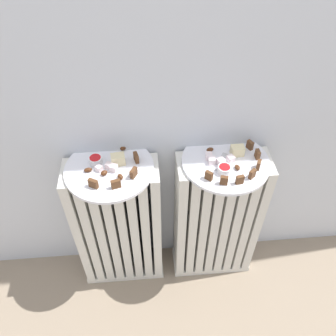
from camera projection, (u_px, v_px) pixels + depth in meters
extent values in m
plane|color=gray|center=(174.00, 322.00, 1.51)|extent=(6.00, 6.00, 0.00)
cube|color=silver|center=(126.00, 265.00, 1.68)|extent=(0.35, 0.15, 0.03)
cube|color=silver|center=(81.00, 227.00, 1.43)|extent=(0.03, 0.15, 0.64)
cube|color=silver|center=(92.00, 226.00, 1.44)|extent=(0.03, 0.15, 0.64)
cube|color=silver|center=(103.00, 225.00, 1.44)|extent=(0.03, 0.15, 0.64)
cube|color=silver|center=(113.00, 224.00, 1.44)|extent=(0.03, 0.15, 0.64)
cube|color=silver|center=(124.00, 224.00, 1.44)|extent=(0.03, 0.15, 0.64)
cube|color=silver|center=(135.00, 223.00, 1.45)|extent=(0.03, 0.15, 0.64)
cube|color=silver|center=(145.00, 222.00, 1.45)|extent=(0.03, 0.15, 0.64)
cube|color=silver|center=(156.00, 221.00, 1.45)|extent=(0.03, 0.15, 0.64)
cube|color=silver|center=(210.00, 258.00, 1.70)|extent=(0.35, 0.15, 0.03)
cube|color=silver|center=(180.00, 220.00, 1.46)|extent=(0.03, 0.15, 0.64)
cube|color=silver|center=(190.00, 219.00, 1.46)|extent=(0.03, 0.15, 0.64)
cube|color=silver|center=(201.00, 218.00, 1.46)|extent=(0.03, 0.15, 0.64)
cube|color=silver|center=(211.00, 217.00, 1.47)|extent=(0.03, 0.15, 0.64)
cube|color=silver|center=(222.00, 217.00, 1.47)|extent=(0.03, 0.15, 0.64)
cube|color=silver|center=(232.00, 216.00, 1.47)|extent=(0.03, 0.15, 0.64)
cube|color=silver|center=(242.00, 215.00, 1.47)|extent=(0.03, 0.15, 0.64)
cube|color=silver|center=(253.00, 215.00, 1.48)|extent=(0.03, 0.15, 0.64)
cylinder|color=white|center=(109.00, 169.00, 1.21)|extent=(0.31, 0.31, 0.01)
cylinder|color=white|center=(226.00, 162.00, 1.24)|extent=(0.31, 0.31, 0.01)
cube|color=#56351E|center=(93.00, 184.00, 1.13)|extent=(0.03, 0.03, 0.03)
cube|color=#56351E|center=(116.00, 184.00, 1.13)|extent=(0.03, 0.02, 0.03)
cube|color=#56351E|center=(134.00, 173.00, 1.17)|extent=(0.03, 0.03, 0.03)
cube|color=#56351E|center=(136.00, 158.00, 1.22)|extent=(0.02, 0.03, 0.03)
cube|color=beige|center=(118.00, 159.00, 1.21)|extent=(0.05, 0.04, 0.04)
cube|color=white|center=(109.00, 166.00, 1.20)|extent=(0.03, 0.03, 0.02)
cube|color=white|center=(99.00, 168.00, 1.19)|extent=(0.03, 0.03, 0.02)
cube|color=white|center=(114.00, 168.00, 1.19)|extent=(0.03, 0.03, 0.02)
ellipsoid|color=#4C2814|center=(104.00, 173.00, 1.18)|extent=(0.03, 0.03, 0.02)
ellipsoid|color=#4C2814|center=(120.00, 177.00, 1.17)|extent=(0.03, 0.03, 0.02)
ellipsoid|color=#4C2814|center=(123.00, 148.00, 1.26)|extent=(0.03, 0.03, 0.02)
ellipsoid|color=#4C2814|center=(88.00, 170.00, 1.19)|extent=(0.03, 0.02, 0.02)
cylinder|color=white|center=(96.00, 160.00, 1.21)|extent=(0.05, 0.05, 0.03)
cylinder|color=red|center=(95.00, 159.00, 1.21)|extent=(0.04, 0.04, 0.01)
cube|color=#56351E|center=(209.00, 176.00, 1.16)|extent=(0.03, 0.03, 0.03)
cube|color=#56351E|center=(224.00, 180.00, 1.14)|extent=(0.03, 0.02, 0.03)
cube|color=#56351E|center=(240.00, 180.00, 1.14)|extent=(0.03, 0.02, 0.03)
cube|color=#56351E|center=(252.00, 174.00, 1.16)|extent=(0.03, 0.03, 0.03)
cube|color=#56351E|center=(259.00, 165.00, 1.19)|extent=(0.02, 0.03, 0.03)
cube|color=#56351E|center=(257.00, 154.00, 1.23)|extent=(0.01, 0.03, 0.03)
cube|color=#56351E|center=(250.00, 145.00, 1.26)|extent=(0.02, 0.03, 0.03)
cube|color=beige|center=(237.00, 151.00, 1.24)|extent=(0.05, 0.03, 0.04)
cube|color=white|center=(209.00, 156.00, 1.23)|extent=(0.03, 0.03, 0.02)
cube|color=white|center=(230.00, 159.00, 1.22)|extent=(0.03, 0.03, 0.02)
cube|color=white|center=(212.00, 161.00, 1.21)|extent=(0.02, 0.02, 0.02)
cube|color=white|center=(221.00, 162.00, 1.21)|extent=(0.03, 0.03, 0.02)
ellipsoid|color=#4C2814|center=(237.00, 167.00, 1.20)|extent=(0.02, 0.03, 0.01)
ellipsoid|color=#4C2814|center=(210.00, 150.00, 1.26)|extent=(0.03, 0.02, 0.02)
cylinder|color=white|center=(224.00, 170.00, 1.18)|extent=(0.05, 0.05, 0.03)
cylinder|color=red|center=(224.00, 168.00, 1.18)|extent=(0.04, 0.04, 0.01)
cube|color=#B7B7BC|center=(219.00, 165.00, 1.21)|extent=(0.04, 0.06, 0.00)
cube|color=#B7B7BC|center=(224.00, 155.00, 1.25)|extent=(0.03, 0.03, 0.00)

